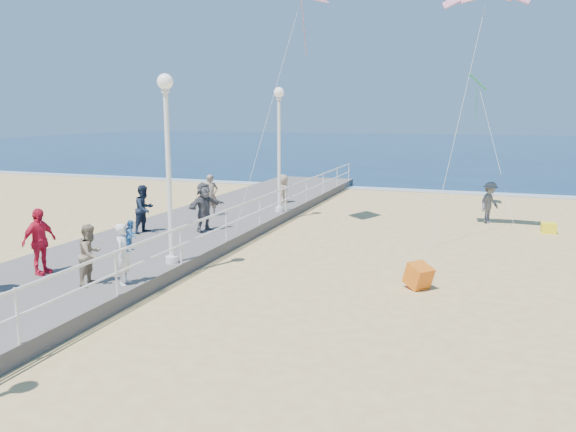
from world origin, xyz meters
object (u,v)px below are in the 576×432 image
(woman_holding_toddler, at_px, (124,254))
(box_kite, at_px, (418,278))
(spectator_7, at_px, (144,209))
(beach_walker_c, at_px, (283,193))
(lamp_post_mid, at_px, (168,149))
(beach_chair_left, at_px, (549,228))
(spectator_3, at_px, (39,241))
(spectator_6, at_px, (211,195))
(lamp_post_far, at_px, (279,136))
(toddler_held, at_px, (131,235))
(spectator_5, at_px, (204,207))
(spectator_1, at_px, (91,254))
(beach_walker_a, at_px, (490,202))

(woman_holding_toddler, xyz_separation_m, box_kite, (6.91, 3.32, -0.88))
(woman_holding_toddler, xyz_separation_m, spectator_7, (-3.04, 5.52, 0.08))
(beach_walker_c, bearing_deg, lamp_post_mid, -5.38)
(box_kite, distance_m, beach_chair_left, 9.82)
(woman_holding_toddler, xyz_separation_m, spectator_3, (-2.67, 0.04, 0.11))
(spectator_6, distance_m, beach_chair_left, 13.59)
(lamp_post_far, xyz_separation_m, toddler_held, (0.10, -11.03, -2.02))
(lamp_post_far, bearing_deg, spectator_6, -140.28)
(spectator_3, distance_m, spectator_5, 6.61)
(lamp_post_mid, distance_m, woman_holding_toddler, 3.30)
(lamp_post_mid, bearing_deg, woman_holding_toddler, -91.31)
(lamp_post_far, distance_m, spectator_6, 3.84)
(spectator_1, distance_m, beach_walker_a, 16.87)
(spectator_3, height_order, box_kite, spectator_3)
(lamp_post_mid, distance_m, spectator_5, 5.04)
(woman_holding_toddler, bearing_deg, beach_chair_left, -53.56)
(beach_chair_left, bearing_deg, spectator_3, -138.09)
(beach_chair_left, bearing_deg, spectator_1, -133.17)
(woman_holding_toddler, relative_size, beach_chair_left, 2.84)
(beach_walker_c, bearing_deg, spectator_1, -9.50)
(box_kite, bearing_deg, toddler_held, 155.22)
(beach_walker_c, relative_size, beach_chair_left, 3.21)
(beach_chair_left, bearing_deg, spectator_5, -154.37)
(beach_walker_c, bearing_deg, spectator_5, -13.01)
(lamp_post_far, bearing_deg, beach_walker_c, 105.68)
(spectator_3, xyz_separation_m, box_kite, (9.59, 3.28, -1.00))
(beach_walker_a, bearing_deg, woman_holding_toddler, 178.12)
(lamp_post_mid, distance_m, spectator_6, 7.82)
(box_kite, bearing_deg, beach_walker_c, 76.52)
(lamp_post_far, distance_m, spectator_7, 6.88)
(spectator_3, distance_m, box_kite, 10.18)
(spectator_5, distance_m, box_kite, 8.70)
(woman_holding_toddler, bearing_deg, box_kite, -76.14)
(lamp_post_far, xyz_separation_m, spectator_6, (-2.31, -1.92, -2.39))
(lamp_post_mid, distance_m, spectator_3, 4.20)
(beach_chair_left, bearing_deg, lamp_post_mid, -137.23)
(spectator_5, bearing_deg, box_kite, -91.92)
(spectator_5, relative_size, spectator_6, 1.03)
(spectator_3, xyz_separation_m, beach_walker_a, (11.40, 13.63, -0.41))
(toddler_held, relative_size, spectator_3, 0.44)
(spectator_7, relative_size, beach_walker_a, 0.97)
(woman_holding_toddler, height_order, spectator_1, woman_holding_toddler)
(lamp_post_far, height_order, box_kite, lamp_post_far)
(spectator_3, distance_m, beach_chair_left, 18.34)
(toddler_held, height_order, spectator_3, spectator_3)
(lamp_post_far, bearing_deg, spectator_7, -118.58)
(lamp_post_mid, bearing_deg, spectator_5, 105.46)
(woman_holding_toddler, relative_size, spectator_1, 1.01)
(spectator_7, bearing_deg, spectator_3, -166.41)
(spectator_1, height_order, beach_walker_c, spectator_1)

